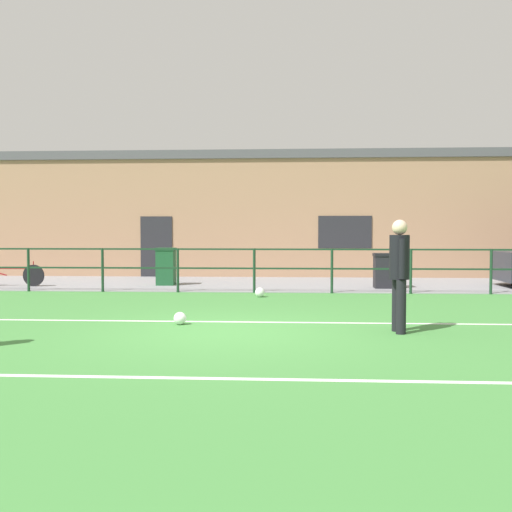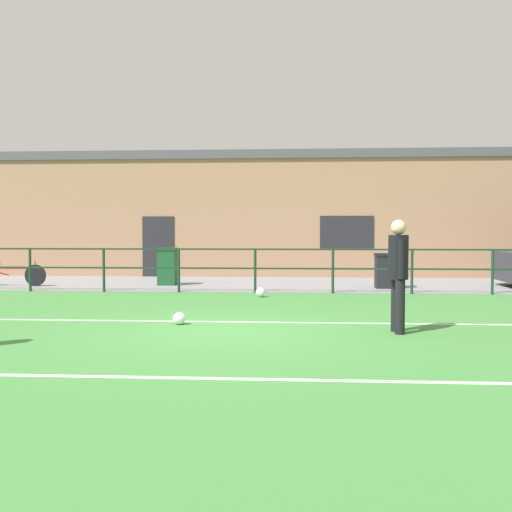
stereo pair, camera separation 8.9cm
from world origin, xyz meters
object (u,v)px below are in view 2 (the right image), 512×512
(player_goalkeeper, at_px, (398,269))
(soccer_ball_match, at_px, (260,292))
(bicycle_parked_2, at_px, (9,275))
(trash_bin_1, at_px, (167,266))
(trash_bin_0, at_px, (387,271))
(soccer_ball_spare, at_px, (179,318))

(player_goalkeeper, relative_size, soccer_ball_match, 7.66)
(bicycle_parked_2, relative_size, trash_bin_1, 1.99)
(soccer_ball_match, bearing_deg, bicycle_parked_2, 163.32)
(trash_bin_0, bearing_deg, bicycle_parked_2, -179.45)
(player_goalkeeper, bearing_deg, trash_bin_1, -149.61)
(trash_bin_0, bearing_deg, trash_bin_1, 175.36)
(player_goalkeeper, distance_m, trash_bin_0, 7.28)
(soccer_ball_spare, height_order, trash_bin_1, trash_bin_1)
(soccer_ball_match, bearing_deg, soccer_ball_spare, -104.67)
(player_goalkeeper, xyz_separation_m, soccer_ball_match, (-2.47, 4.90, -0.90))
(soccer_ball_spare, xyz_separation_m, bicycle_parked_2, (-6.25, 6.54, 0.24))
(trash_bin_1, bearing_deg, soccer_ball_match, -44.20)
(player_goalkeeper, xyz_separation_m, bicycle_parked_2, (-9.85, 7.11, -0.67))
(player_goalkeeper, bearing_deg, soccer_ball_spare, -103.48)
(soccer_ball_spare, bearing_deg, trash_bin_1, 103.93)
(soccer_ball_match, xyz_separation_m, trash_bin_1, (-2.90, 2.82, 0.45))
(player_goalkeeper, bearing_deg, trash_bin_0, 168.53)
(bicycle_parked_2, height_order, trash_bin_1, trash_bin_1)
(trash_bin_1, bearing_deg, player_goalkeeper, -55.17)
(soccer_ball_spare, distance_m, bicycle_parked_2, 9.05)
(trash_bin_0, xyz_separation_m, trash_bin_1, (-6.26, 0.51, 0.06))
(soccer_ball_match, relative_size, trash_bin_0, 0.24)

